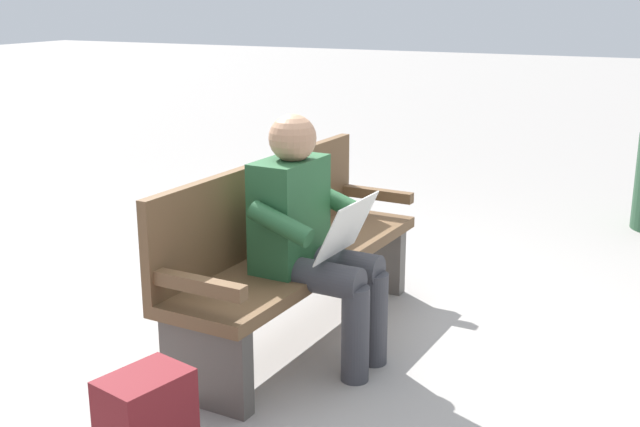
% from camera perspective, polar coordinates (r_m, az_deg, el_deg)
% --- Properties ---
extents(ground_plane, '(40.00, 40.00, 0.00)m').
position_cam_1_polar(ground_plane, '(4.10, -1.34, -8.88)').
color(ground_plane, gray).
extents(bench_near, '(1.83, 0.59, 0.90)m').
position_cam_1_polar(bench_near, '(3.97, -2.27, -2.63)').
color(bench_near, brown).
rests_on(bench_near, ground).
extents(person_seated, '(0.59, 0.59, 1.18)m').
position_cam_1_polar(person_seated, '(3.65, -0.69, -1.47)').
color(person_seated, '#23512D').
rests_on(person_seated, ground).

